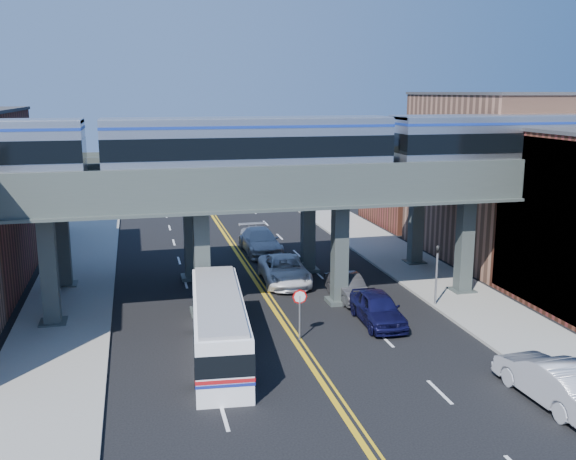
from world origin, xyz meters
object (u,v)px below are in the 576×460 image
stop_sign (300,306)px  car_lane_c (284,270)px  transit_bus (219,326)px  car_parked_curb (552,380)px  car_lane_a (378,308)px  car_lane_b (348,287)px  transit_train (249,146)px  traffic_signal (437,269)px  car_lane_d (260,241)px

stop_sign → car_lane_c: 9.87m
transit_bus → car_parked_curb: 14.62m
car_lane_a → car_parked_curb: car_parked_curb is taller
transit_bus → car_lane_a: bearing=-71.2°
stop_sign → car_parked_curb: 11.99m
car_lane_c → car_lane_b: bearing=-51.4°
stop_sign → transit_bus: size_ratio=0.24×
transit_train → transit_bus: bearing=-113.8°
traffic_signal → car_lane_b: bearing=150.3°
car_lane_b → car_parked_curb: car_parked_curb is taller
stop_sign → car_lane_d: size_ratio=0.41×
car_lane_d → stop_sign: bearing=-96.3°
transit_bus → car_lane_a: size_ratio=2.15×
transit_bus → car_lane_c: bearing=-23.2°
transit_bus → car_lane_b: 10.82m
car_parked_curb → transit_train: bearing=-57.8°
transit_bus → car_parked_curb: transit_bus is taller
car_lane_b → car_parked_curb: (3.76, -14.25, 0.16)m
transit_bus → car_lane_c: (5.68, 10.67, -0.56)m
car_lane_a → car_lane_b: bearing=94.8°
traffic_signal → transit_bus: 13.69m
transit_bus → car_lane_c: size_ratio=1.77×
car_lane_a → car_lane_b: size_ratio=1.12×
car_lane_b → transit_bus: bearing=-144.5°
traffic_signal → car_parked_curb: (-0.70, -11.71, -1.40)m
car_lane_b → car_parked_curb: 14.74m
transit_train → stop_sign: (1.55, -5.00, -7.55)m
transit_train → car_lane_d: 15.70m
stop_sign → car_lane_c: bearing=81.2°
car_lane_d → car_lane_c: bearing=-91.5°
transit_bus → car_lane_d: bearing=-11.9°
transit_bus → car_lane_c: transit_bus is taller
transit_bus → car_lane_b: size_ratio=2.40×
transit_bus → car_lane_a: (8.83, 2.19, -0.55)m
stop_sign → car_lane_a: 4.89m
transit_bus → car_lane_b: transit_bus is taller
transit_train → car_lane_d: (3.05, 12.92, -8.38)m
traffic_signal → car_parked_curb: 11.81m
traffic_signal → car_parked_curb: size_ratio=0.75×
car_lane_c → car_lane_d: car_lane_d is taller
transit_train → traffic_signal: bearing=-10.8°
car_lane_d → car_parked_curb: 27.46m
car_lane_a → car_lane_d: (-3.15, 16.68, 0.06)m
transit_train → car_lane_c: (3.05, 4.71, -8.45)m
car_lane_c → car_parked_curb: car_parked_curb is taller
car_lane_d → transit_train: bearing=-104.8°
traffic_signal → car_lane_d: bearing=116.4°
traffic_signal → car_parked_curb: bearing=-93.4°
transit_train → traffic_signal: size_ratio=11.77×
transit_bus → car_parked_curb: bearing=-117.2°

